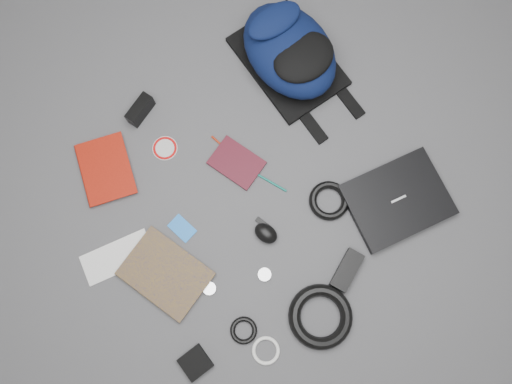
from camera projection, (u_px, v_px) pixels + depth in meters
ground at (256, 193)px, 1.70m from camera, size 4.00×4.00×0.00m
backpack at (289, 51)px, 1.72m from camera, size 0.31×0.44×0.18m
laptop at (397, 200)px, 1.68m from camera, size 0.37×0.32×0.03m
textbook_red at (82, 177)px, 1.70m from camera, size 0.23×0.27×0.02m
comic_book at (147, 298)px, 1.62m from camera, size 0.27×0.32×0.02m
envelope at (117, 257)px, 1.66m from camera, size 0.25×0.16×0.00m
dvd_case at (237, 163)px, 1.72m from camera, size 0.17×0.20×0.01m
compact_camera at (140, 110)px, 1.73m from camera, size 0.12×0.08×0.06m
sticker_disc at (165, 148)px, 1.74m from camera, size 0.10×0.10×0.00m
pen_teal at (270, 182)px, 1.71m from camera, size 0.06×0.12×0.01m
pen_red at (225, 148)px, 1.73m from camera, size 0.03×0.13×0.01m
id_badge at (182, 228)px, 1.68m from camera, size 0.07×0.10×0.00m
usb_black at (262, 223)px, 1.68m from camera, size 0.03×0.05×0.01m
mouse at (266, 233)px, 1.65m from camera, size 0.08×0.10×0.04m
headphone_left at (209, 288)px, 1.63m from camera, size 0.06×0.06×0.01m
headphone_right at (265, 275)px, 1.64m from camera, size 0.05×0.05×0.01m
cable_coil at (329, 201)px, 1.69m from camera, size 0.16×0.16×0.03m
power_brick at (347, 270)px, 1.63m from camera, size 0.15×0.11×0.03m
power_cord_coil at (320, 317)px, 1.60m from camera, size 0.24×0.24×0.04m
pouch at (195, 363)px, 1.58m from camera, size 0.09×0.09×0.02m
earbud_coil at (244, 330)px, 1.60m from camera, size 0.11×0.11×0.02m
white_cable_coil at (266, 351)px, 1.59m from camera, size 0.10×0.10×0.01m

